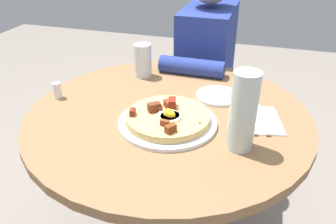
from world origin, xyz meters
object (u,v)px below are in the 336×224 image
at_px(salt_shaker, 58,90).
at_px(pizza_plate, 168,122).
at_px(breakfast_pizza, 167,117).
at_px(water_glass, 143,60).
at_px(bread_plate, 218,96).
at_px(knife, 263,119).
at_px(dining_table, 168,154).
at_px(water_bottle, 243,112).
at_px(fork, 251,119).
at_px(person_seated, 204,94).

bearing_deg(salt_shaker, pizza_plate, 82.19).
height_order(pizza_plate, salt_shaker, salt_shaker).
height_order(breakfast_pizza, water_glass, water_glass).
xyz_separation_m(bread_plate, salt_shaker, (0.17, -0.53, 0.02)).
bearing_deg(knife, bread_plate, -140.23).
distance_m(knife, salt_shaker, 0.69).
bearing_deg(dining_table, pizza_plate, 15.54).
distance_m(dining_table, bread_plate, 0.27).
bearing_deg(dining_table, water_glass, -144.19).
distance_m(water_bottle, salt_shaker, 0.65).
height_order(dining_table, fork, fork).
height_order(fork, knife, same).
bearing_deg(bread_plate, water_glass, -107.60).
xyz_separation_m(knife, water_glass, (-0.22, -0.48, 0.06)).
relative_size(breakfast_pizza, fork, 1.41).
height_order(dining_table, breakfast_pizza, breakfast_pizza).
xyz_separation_m(dining_table, water_bottle, (0.13, 0.24, 0.28)).
bearing_deg(breakfast_pizza, bread_plate, 152.47).
xyz_separation_m(bread_plate, fork, (0.13, 0.13, 0.00)).
xyz_separation_m(breakfast_pizza, water_bottle, (0.06, 0.22, 0.09)).
height_order(knife, water_bottle, water_bottle).
height_order(person_seated, knife, person_seated).
distance_m(pizza_plate, water_glass, 0.38).
relative_size(fork, water_glass, 1.39).
relative_size(pizza_plate, water_bottle, 1.36).
bearing_deg(bread_plate, fork, 44.58).
height_order(knife, salt_shaker, salt_shaker).
height_order(person_seated, pizza_plate, person_seated).
distance_m(pizza_plate, bread_plate, 0.25).
bearing_deg(breakfast_pizza, knife, 110.77).
bearing_deg(dining_table, person_seated, 179.17).
bearing_deg(water_bottle, person_seated, -162.22).
relative_size(fork, salt_shaker, 3.22).
bearing_deg(water_bottle, water_glass, -132.05).
xyz_separation_m(person_seated, water_bottle, (0.73, 0.23, 0.33)).
bearing_deg(bread_plate, person_seated, -164.08).
distance_m(fork, knife, 0.04).
bearing_deg(breakfast_pizza, water_glass, -148.32).
bearing_deg(person_seated, bread_plate, 15.92).
relative_size(person_seated, bread_plate, 7.39).
xyz_separation_m(fork, water_bottle, (0.15, -0.02, 0.10)).
height_order(dining_table, bread_plate, bread_plate).
height_order(fork, salt_shaker, salt_shaker).
distance_m(breakfast_pizza, water_glass, 0.38).
relative_size(person_seated, fork, 6.31).
bearing_deg(fork, knife, 90.00).
distance_m(person_seated, salt_shaker, 0.77).
bearing_deg(salt_shaker, bread_plate, 107.30).
distance_m(bread_plate, knife, 0.20).
bearing_deg(knife, fork, -90.00).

